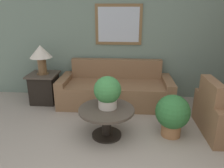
# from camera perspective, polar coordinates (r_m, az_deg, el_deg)

# --- Properties ---
(wall_back) EXTENTS (6.41, 0.09, 2.60)m
(wall_back) POSITION_cam_1_polar(r_m,az_deg,el_deg) (4.72, 4.70, 12.03)
(wall_back) COLOR slate
(wall_back) RESTS_ON ground_plane
(couch_main) EXTENTS (2.27, 0.89, 0.87)m
(couch_main) POSITION_cam_1_polar(r_m,az_deg,el_deg) (4.50, 0.92, -1.63)
(couch_main) COLOR brown
(couch_main) RESTS_ON ground_plane
(coffee_table) EXTENTS (0.84, 0.84, 0.47)m
(coffee_table) POSITION_cam_1_polar(r_m,az_deg,el_deg) (3.36, -1.44, -8.42)
(coffee_table) COLOR black
(coffee_table) RESTS_ON ground_plane
(side_table) EXTENTS (0.59, 0.59, 0.62)m
(side_table) POSITION_cam_1_polar(r_m,az_deg,el_deg) (4.79, -17.21, -0.90)
(side_table) COLOR black
(side_table) RESTS_ON ground_plane
(table_lamp) EXTENTS (0.44, 0.44, 0.59)m
(table_lamp) POSITION_cam_1_polar(r_m,az_deg,el_deg) (4.60, -18.09, 7.46)
(table_lamp) COLOR brown
(table_lamp) RESTS_ON side_table
(potted_plant_on_table) EXTENTS (0.41, 0.41, 0.49)m
(potted_plant_on_table) POSITION_cam_1_polar(r_m,az_deg,el_deg) (3.24, -1.18, -2.01)
(potted_plant_on_table) COLOR beige
(potted_plant_on_table) RESTS_ON coffee_table
(potted_plant_floor) EXTENTS (0.53, 0.53, 0.67)m
(potted_plant_floor) POSITION_cam_1_polar(r_m,az_deg,el_deg) (3.49, 15.51, -7.52)
(potted_plant_floor) COLOR #9E6B42
(potted_plant_floor) RESTS_ON ground_plane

